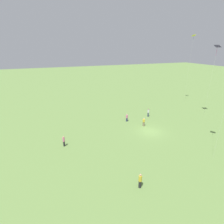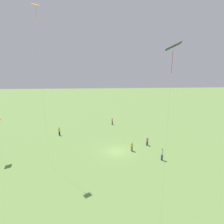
% 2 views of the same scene
% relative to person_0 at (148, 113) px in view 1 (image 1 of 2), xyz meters
% --- Properties ---
extents(ground_plane, '(240.00, 240.00, 0.00)m').
position_rel_person_0_xyz_m(ground_plane, '(3.71, 6.65, -0.96)').
color(ground_plane, '#6B8E47').
extents(person_0, '(0.51, 0.51, 1.90)m').
position_rel_person_0_xyz_m(person_0, '(0.00, 0.00, 0.00)').
color(person_0, '#333D5B').
rests_on(person_0, ground_plane).
extents(person_1, '(0.47, 0.47, 1.70)m').
position_rel_person_0_xyz_m(person_1, '(3.57, 4.00, -0.13)').
color(person_1, '#847056').
rests_on(person_1, ground_plane).
extents(person_2, '(0.45, 0.45, 1.82)m').
position_rel_person_0_xyz_m(person_2, '(12.45, 18.01, -0.05)').
color(person_2, '#232328').
rests_on(person_2, ground_plane).
extents(person_3, '(0.59, 0.59, 1.67)m').
position_rel_person_0_xyz_m(person_3, '(5.68, 0.69, -0.14)').
color(person_3, '#333D5B').
rests_on(person_3, ground_plane).
extents(person_4, '(0.37, 0.37, 1.76)m').
position_rel_person_0_xyz_m(person_4, '(19.28, 6.01, -0.07)').
color(person_4, '#232328').
rests_on(person_4, ground_plane).
extents(kite_0, '(1.37, 1.32, 15.22)m').
position_rel_person_0_xyz_m(kite_0, '(-11.81, 4.57, 13.46)').
color(kite_0, black).
rests_on(kite_0, ground_plane).
extents(kite_2, '(0.87, 0.81, 17.75)m').
position_rel_person_0_xyz_m(kite_2, '(-16.01, -6.27, 15.49)').
color(kite_2, yellow).
rests_on(kite_2, ground_plane).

